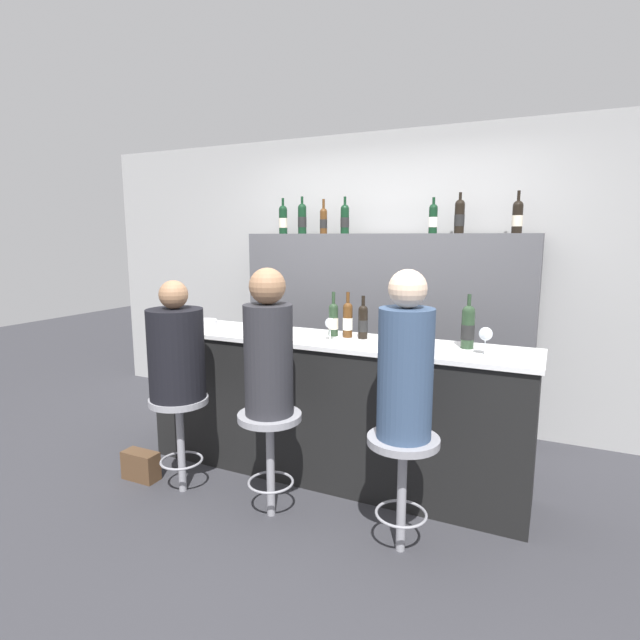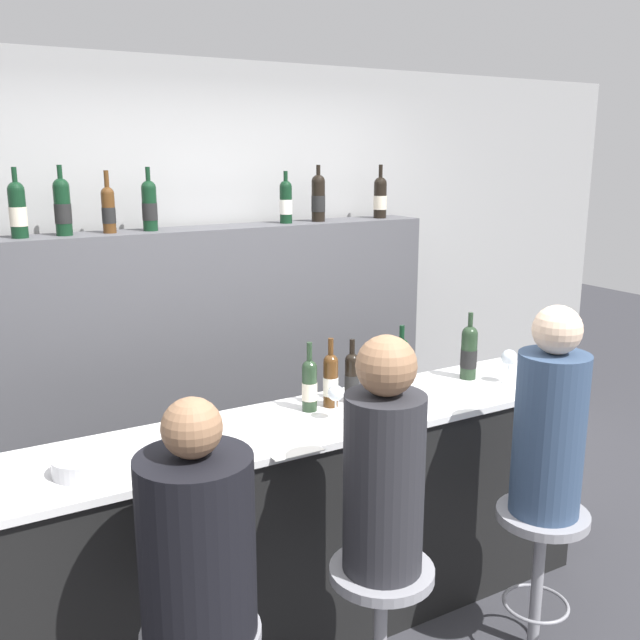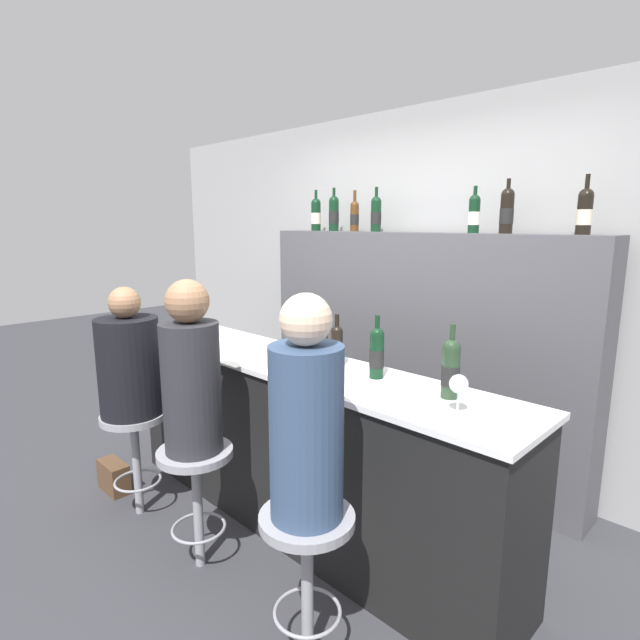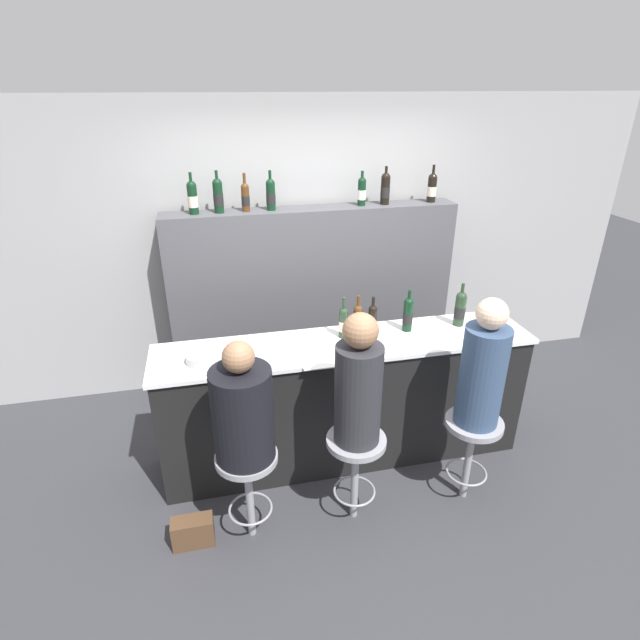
{
  "view_description": "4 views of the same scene",
  "coord_description": "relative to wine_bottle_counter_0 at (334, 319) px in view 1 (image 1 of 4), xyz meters",
  "views": [
    {
      "loc": [
        1.38,
        -2.78,
        1.69
      ],
      "look_at": [
        -0.07,
        0.28,
        1.11
      ],
      "focal_mm": 28.0,
      "sensor_mm": 36.0,
      "label": 1
    },
    {
      "loc": [
        -1.44,
        -2.23,
        2.11
      ],
      "look_at": [
        0.06,
        0.36,
        1.4
      ],
      "focal_mm": 40.0,
      "sensor_mm": 36.0,
      "label": 2
    },
    {
      "loc": [
        1.99,
        -1.59,
        1.77
      ],
      "look_at": [
        0.1,
        0.33,
        1.25
      ],
      "focal_mm": 28.0,
      "sensor_mm": 36.0,
      "label": 3
    },
    {
      "loc": [
        -0.88,
        -2.76,
        2.66
      ],
      "look_at": [
        -0.19,
        0.24,
        1.2
      ],
      "focal_mm": 28.0,
      "sensor_mm": 36.0,
      "label": 4
    }
  ],
  "objects": [
    {
      "name": "ground_plane",
      "position": [
        -0.0,
        -0.34,
        -1.12
      ],
      "size": [
        16.0,
        16.0,
        0.0
      ],
      "primitive_type": "plane",
      "color": "#333338"
    },
    {
      "name": "wall_back",
      "position": [
        -0.0,
        1.27,
        0.18
      ],
      "size": [
        6.4,
        0.05,
        2.6
      ],
      "color": "#9E9E9E",
      "rests_on": "ground_plane"
    },
    {
      "name": "bar_counter",
      "position": [
        -0.0,
        -0.09,
        -0.62
      ],
      "size": [
        2.72,
        0.55,
        1.0
      ],
      "color": "black",
      "rests_on": "ground_plane"
    },
    {
      "name": "back_bar_cabinet",
      "position": [
        -0.0,
        1.04,
        -0.26
      ],
      "size": [
        2.55,
        0.28,
        1.71
      ],
      "color": "#4C4C51",
      "rests_on": "ground_plane"
    },
    {
      "name": "wine_bottle_counter_0",
      "position": [
        0.0,
        0.0,
        0.0
      ],
      "size": [
        0.07,
        0.07,
        0.31
      ],
      "color": "#233823",
      "rests_on": "bar_counter"
    },
    {
      "name": "wine_bottle_counter_1",
      "position": [
        0.11,
        0.0,
        0.0
      ],
      "size": [
        0.07,
        0.07,
        0.31
      ],
      "color": "#4C2D14",
      "rests_on": "bar_counter"
    },
    {
      "name": "wine_bottle_counter_2",
      "position": [
        0.22,
        0.0,
        -0.0
      ],
      "size": [
        0.07,
        0.07,
        0.29
      ],
      "color": "black",
      "rests_on": "bar_counter"
    },
    {
      "name": "wine_bottle_counter_3",
      "position": [
        0.49,
        0.0,
        0.01
      ],
      "size": [
        0.07,
        0.07,
        0.32
      ],
      "color": "black",
      "rests_on": "bar_counter"
    },
    {
      "name": "wine_bottle_counter_4",
      "position": [
        0.91,
        0.0,
        0.02
      ],
      "size": [
        0.08,
        0.08,
        0.34
      ],
      "color": "#233823",
      "rests_on": "bar_counter"
    },
    {
      "name": "wine_bottle_backbar_0",
      "position": [
        -0.98,
        1.04,
        0.72
      ],
      "size": [
        0.08,
        0.08,
        0.33
      ],
      "color": "black",
      "rests_on": "back_bar_cabinet"
    },
    {
      "name": "wine_bottle_backbar_1",
      "position": [
        -0.78,
        1.04,
        0.73
      ],
      "size": [
        0.08,
        0.08,
        0.34
      ],
      "color": "black",
      "rests_on": "back_bar_cabinet"
    },
    {
      "name": "wine_bottle_backbar_2",
      "position": [
        -0.56,
        1.04,
        0.71
      ],
      "size": [
        0.07,
        0.07,
        0.31
      ],
      "color": "#4C2D14",
      "rests_on": "back_bar_cabinet"
    },
    {
      "name": "wine_bottle_backbar_3",
      "position": [
        -0.35,
        1.04,
        0.72
      ],
      "size": [
        0.08,
        0.08,
        0.32
      ],
      "color": "black",
      "rests_on": "back_bar_cabinet"
    },
    {
      "name": "wine_bottle_backbar_4",
      "position": [
        0.43,
        1.04,
        0.71
      ],
      "size": [
        0.07,
        0.07,
        0.29
      ],
      "color": "black",
      "rests_on": "back_bar_cabinet"
    },
    {
      "name": "wine_bottle_backbar_5",
      "position": [
        0.64,
        1.04,
        0.73
      ],
      "size": [
        0.08,
        0.08,
        0.32
      ],
      "color": "black",
      "rests_on": "back_bar_cabinet"
    },
    {
      "name": "wine_bottle_backbar_6",
      "position": [
        1.08,
        1.04,
        0.72
      ],
      "size": [
        0.08,
        0.08,
        0.32
      ],
      "color": "black",
      "rests_on": "back_bar_cabinet"
    },
    {
      "name": "wine_glass_0",
      "position": [
        0.04,
        -0.15,
        -0.01
      ],
      "size": [
        0.07,
        0.07,
        0.15
      ],
      "color": "silver",
      "rests_on": "bar_counter"
    },
    {
      "name": "wine_glass_1",
      "position": [
        1.03,
        -0.15,
        0.0
      ],
      "size": [
        0.08,
        0.08,
        0.17
      ],
      "color": "silver",
      "rests_on": "bar_counter"
    },
    {
      "name": "metal_bowl",
      "position": [
        -1.01,
        -0.15,
        -0.09
      ],
      "size": [
        0.2,
        0.2,
        0.06
      ],
      "color": "#B7B7BC",
      "rests_on": "bar_counter"
    },
    {
      "name": "tasting_menu",
      "position": [
        -0.26,
        -0.26,
        -0.12
      ],
      "size": [
        0.21,
        0.3,
        0.0
      ],
      "color": "white",
      "rests_on": "bar_counter"
    },
    {
      "name": "bar_stool_left",
      "position": [
        -0.79,
        -0.71,
        -0.61
      ],
      "size": [
        0.38,
        0.38,
        0.65
      ],
      "color": "gray",
      "rests_on": "ground_plane"
    },
    {
      "name": "guest_seated_left",
      "position": [
        -0.79,
        -0.71,
        -0.15
      ],
      "size": [
        0.36,
        0.36,
        0.76
      ],
      "color": "black",
      "rests_on": "bar_stool_left"
    },
    {
      "name": "bar_stool_middle",
      "position": [
        -0.1,
        -0.71,
        -0.61
      ],
      "size": [
        0.38,
        0.38,
        0.65
      ],
      "color": "gray",
      "rests_on": "ground_plane"
    },
    {
      "name": "guest_seated_middle",
      "position": [
        -0.1,
        -0.71,
        -0.08
      ],
      "size": [
        0.29,
        0.29,
        0.86
      ],
      "color": "#28282D",
      "rests_on": "bar_stool_middle"
    },
    {
      "name": "bar_stool_right",
      "position": [
        0.71,
        -0.71,
        -0.61
      ],
      "size": [
        0.38,
        0.38,
        0.65
      ],
      "color": "gray",
      "rests_on": "ground_plane"
    },
    {
      "name": "guest_seated_right",
      "position": [
        0.71,
        -0.71,
        -0.08
      ],
      "size": [
        0.28,
        0.28,
        0.88
      ],
      "color": "#334766",
      "rests_on": "bar_stool_right"
    },
    {
      "name": "handbag",
      "position": [
        -1.16,
        -0.71,
        -1.02
      ],
      "size": [
        0.26,
        0.12,
        0.2
      ],
      "color": "#513823",
      "rests_on": "ground_plane"
    }
  ]
}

